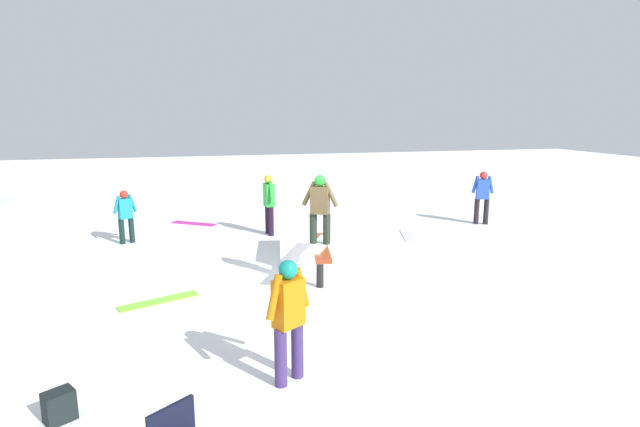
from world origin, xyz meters
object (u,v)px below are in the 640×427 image
Objects in this scene: loose_snowboard_lime at (159,301)px; backpack_on_snow at (59,406)px; bystander_blue at (482,195)px; rail_feature at (320,252)px; main_rider_on_rail at (320,211)px; bystander_green at (269,201)px; loose_snowboard_white at (408,236)px; bystander_teal at (125,214)px; bystander_orange at (289,315)px; loose_snowboard_magenta at (194,223)px.

backpack_on_snow reaches higher than loose_snowboard_lime.
bystander_blue is 1.13× the size of loose_snowboard_lime.
main_rider_on_rail is at bearing 0.00° from rail_feature.
main_rider_on_rail is 4.41m from bystander_green.
loose_snowboard_white is 9.65m from backpack_on_snow.
bystander_blue reaches higher than loose_snowboard_lime.
rail_feature is 1.43× the size of bystander_teal.
bystander_orange is at bearing -10.66° from rail_feature.
bystander_blue is (0.27, 9.90, 0.12)m from bystander_teal.
main_rider_on_rail is 0.97× the size of loose_snowboard_white.
rail_feature is 1.39× the size of loose_snowboard_lime.
backpack_on_snow is (6.61, -7.03, 0.16)m from loose_snowboard_white.
loose_snowboard_lime is at bearing 43.43° from backpack_on_snow.
main_rider_on_rail is 0.81× the size of bystander_green.
loose_snowboard_white is 6.29m from loose_snowboard_magenta.
bystander_green is at bearing 171.17° from loose_snowboard_magenta.
loose_snowboard_lime is (6.24, -0.64, 0.00)m from loose_snowboard_magenta.
bystander_green is (-0.01, 3.63, 0.16)m from bystander_teal.
bystander_green is at bearing -25.37° from bystander_teal.
bystander_orange is at bearing 7.29° from main_rider_on_rail.
loose_snowboard_lime is at bearing -61.36° from main_rider_on_rail.
main_rider_on_rail is 0.97× the size of bystander_teal.
bystander_orange is 10.22m from bystander_blue.
bystander_orange is at bearing -95.71° from bystander_teal.
main_rider_on_rail is 0.84× the size of bystander_blue.
bystander_green is at bearing -90.83° from loose_snowboard_white.
backpack_on_snow is (7.71, 0.17, -0.59)m from bystander_teal.
rail_feature is 1.46× the size of main_rider_on_rail.
loose_snowboard_magenta is at bearing -116.95° from bystander_orange.
bystander_blue is 4.60× the size of backpack_on_snow.
bystander_blue is at bearing -168.14° from bystander_orange.
rail_feature is 5.86m from bystander_teal.
loose_snowboard_lime is at bearing -37.70° from bystander_green.
loose_snowboard_magenta and loose_snowboard_lime have the same top height.
bystander_teal is at bearing -96.68° from bystander_green.
backpack_on_snow is at bearing -30.29° from loose_snowboard_white.
backpack_on_snow is (7.44, -9.73, -0.71)m from bystander_blue.
bystander_teal is 3.64m from bystander_green.
main_rider_on_rail reaches higher than bystander_blue.
bystander_blue is at bearing -160.36° from loose_snowboard_magenta.
bystander_teal reaches higher than loose_snowboard_lime.
rail_feature reaches higher than loose_snowboard_magenta.
bystander_green is 3.84m from loose_snowboard_white.
rail_feature is at bearing -21.36° from loose_snowboard_lime.
bystander_teal is (-4.36, -3.92, 0.08)m from rail_feature.
main_rider_on_rail is at bearing 9.31° from backpack_on_snow.
bystander_green is at bearing -148.13° from main_rider_on_rail.
loose_snowboard_lime is at bearing 46.55° from bystander_blue.
bystander_orange is 4.56× the size of backpack_on_snow.
bystander_teal is at bearing -127.87° from rail_feature.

